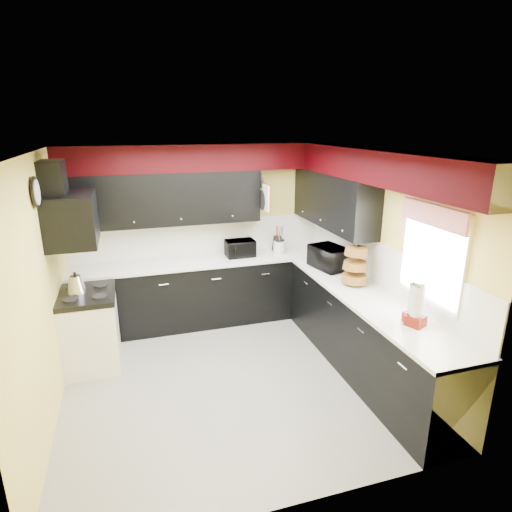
{
  "coord_description": "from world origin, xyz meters",
  "views": [
    {
      "loc": [
        -0.97,
        -4.13,
        2.77
      ],
      "look_at": [
        0.49,
        0.66,
        1.2
      ],
      "focal_mm": 30.0,
      "sensor_mm": 36.0,
      "label": 1
    }
  ],
  "objects": [
    {
      "name": "cooktop",
      "position": [
        -1.5,
        0.75,
        0.89
      ],
      "size": [
        0.62,
        0.77,
        0.06
      ],
      "primitive_type": "cube",
      "color": "black",
      "rests_on": "stove"
    },
    {
      "name": "ground",
      "position": [
        0.0,
        0.0,
        0.0
      ],
      "size": [
        3.6,
        3.6,
        0.0
      ],
      "primitive_type": "plane",
      "color": "gray",
      "rests_on": "ground"
    },
    {
      "name": "dispenser_a",
      "position": [
        1.53,
        -1.08,
        1.15
      ],
      "size": [
        0.21,
        0.21,
        0.42
      ],
      "primitive_type": null,
      "rotation": [
        0.0,
        0.0,
        0.42
      ],
      "color": "#680600",
      "rests_on": "counter_right"
    },
    {
      "name": "counter_back",
      "position": [
        0.0,
        1.5,
        0.92
      ],
      "size": [
        3.62,
        0.64,
        0.04
      ],
      "primitive_type": "cube",
      "color": "white",
      "rests_on": "cab_back"
    },
    {
      "name": "splash_back",
      "position": [
        0.0,
        1.79,
        1.19
      ],
      "size": [
        3.6,
        0.02,
        0.5
      ],
      "primitive_type": "cube",
      "color": "white",
      "rests_on": "counter_back"
    },
    {
      "name": "soffit_right",
      "position": [
        1.62,
        -0.18,
        2.33
      ],
      "size": [
        0.36,
        3.24,
        0.35
      ],
      "primitive_type": "cube",
      "color": "black",
      "rests_on": "wall_right"
    },
    {
      "name": "counter_right",
      "position": [
        1.5,
        -0.3,
        0.92
      ],
      "size": [
        0.64,
        3.02,
        0.04
      ],
      "primitive_type": "cube",
      "color": "white",
      "rests_on": "cab_right"
    },
    {
      "name": "hood_duct",
      "position": [
        -1.68,
        0.75,
        2.2
      ],
      "size": [
        0.24,
        0.4,
        0.4
      ],
      "primitive_type": "cube",
      "color": "black",
      "rests_on": "wall_left"
    },
    {
      "name": "wall_back",
      "position": [
        0.0,
        1.8,
        1.25
      ],
      "size": [
        3.6,
        0.06,
        2.5
      ],
      "primitive_type": "cube",
      "color": "#E0C666",
      "rests_on": "ground"
    },
    {
      "name": "cut_board",
      "position": [
        0.83,
        1.3,
        1.8
      ],
      "size": [
        0.03,
        0.26,
        0.35
      ],
      "primitive_type": "cube",
      "color": "white",
      "rests_on": "upper_back"
    },
    {
      "name": "cab_back",
      "position": [
        0.0,
        1.5,
        0.45
      ],
      "size": [
        3.6,
        0.6,
        0.9
      ],
      "primitive_type": "cube",
      "color": "black",
      "rests_on": "ground"
    },
    {
      "name": "window",
      "position": [
        1.79,
        -0.9,
        1.55
      ],
      "size": [
        0.03,
        0.86,
        0.96
      ],
      "primitive_type": null,
      "color": "white",
      "rests_on": "wall_right"
    },
    {
      "name": "stove",
      "position": [
        -1.5,
        0.75,
        0.43
      ],
      "size": [
        0.6,
        0.75,
        0.86
      ],
      "primitive_type": "cube",
      "color": "white",
      "rests_on": "ground"
    },
    {
      "name": "hood",
      "position": [
        -1.55,
        0.75,
        1.78
      ],
      "size": [
        0.5,
        0.78,
        0.55
      ],
      "primitive_type": "cube",
      "color": "black",
      "rests_on": "wall_left"
    },
    {
      "name": "dispenser_b",
      "position": [
        1.54,
        -1.02,
        1.13
      ],
      "size": [
        0.14,
        0.14,
        0.39
      ],
      "primitive_type": null,
      "rotation": [
        0.0,
        0.0,
        -0.01
      ],
      "color": "#700501",
      "rests_on": "counter_right"
    },
    {
      "name": "pan_top",
      "position": [
        0.82,
        1.55,
        2.0
      ],
      "size": [
        0.03,
        0.22,
        0.4
      ],
      "primitive_type": null,
      "color": "black",
      "rests_on": "upper_back"
    },
    {
      "name": "pan_low",
      "position": [
        0.82,
        1.68,
        1.72
      ],
      "size": [
        0.03,
        0.24,
        0.42
      ],
      "primitive_type": null,
      "color": "black",
      "rests_on": "upper_back"
    },
    {
      "name": "soffit_back",
      "position": [
        0.0,
        1.62,
        2.33
      ],
      "size": [
        3.6,
        0.36,
        0.35
      ],
      "primitive_type": "cube",
      "color": "black",
      "rests_on": "wall_back"
    },
    {
      "name": "kettle",
      "position": [
        -1.6,
        0.8,
        1.02
      ],
      "size": [
        0.27,
        0.27,
        0.19
      ],
      "primitive_type": null,
      "rotation": [
        0.0,
        0.0,
        -0.33
      ],
      "color": "#A5A4A8",
      "rests_on": "cooktop"
    },
    {
      "name": "utensil_crock",
      "position": [
        1.1,
        1.48,
        1.03
      ],
      "size": [
        0.22,
        0.22,
        0.18
      ],
      "primitive_type": "cylinder",
      "rotation": [
        0.0,
        0.0,
        -0.36
      ],
      "color": "silver",
      "rests_on": "counter_back"
    },
    {
      "name": "microwave",
      "position": [
        1.5,
        0.67,
        1.09
      ],
      "size": [
        0.45,
        0.58,
        0.29
      ],
      "primitive_type": "imported",
      "rotation": [
        0.0,
        0.0,
        1.77
      ],
      "color": "black",
      "rests_on": "counter_right"
    },
    {
      "name": "wall_right",
      "position": [
        1.8,
        0.0,
        1.25
      ],
      "size": [
        0.06,
        3.6,
        2.5
      ],
      "primitive_type": "cube",
      "color": "#E0C666",
      "rests_on": "ground"
    },
    {
      "name": "baskets",
      "position": [
        1.52,
        0.05,
        1.18
      ],
      "size": [
        0.27,
        0.27,
        0.5
      ],
      "primitive_type": null,
      "color": "brown",
      "rests_on": "upper_right"
    },
    {
      "name": "toaster_oven",
      "position": [
        0.52,
        1.52,
        1.06
      ],
      "size": [
        0.41,
        0.34,
        0.23
      ],
      "primitive_type": "imported",
      "rotation": [
        0.0,
        0.0,
        0.03
      ],
      "color": "black",
      "rests_on": "counter_back"
    },
    {
      "name": "deco_plate",
      "position": [
        1.77,
        -0.35,
        2.25
      ],
      "size": [
        0.03,
        0.24,
        0.24
      ],
      "primitive_type": null,
      "color": "white",
      "rests_on": "wall_right"
    },
    {
      "name": "ceiling",
      "position": [
        0.0,
        0.0,
        2.5
      ],
      "size": [
        3.6,
        3.6,
        0.06
      ],
      "primitive_type": "cube",
      "color": "white",
      "rests_on": "wall_back"
    },
    {
      "name": "knife_block",
      "position": [
        1.1,
        1.54,
        1.06
      ],
      "size": [
        0.12,
        0.16,
        0.23
      ],
      "primitive_type": "cube",
      "rotation": [
        0.0,
        0.0,
        0.1
      ],
      "color": "black",
      "rests_on": "counter_back"
    },
    {
      "name": "pan_mid",
      "position": [
        0.82,
        1.42,
        1.75
      ],
      "size": [
        0.03,
        0.28,
        0.46
      ],
      "primitive_type": null,
      "color": "black",
      "rests_on": "upper_back"
    },
    {
      "name": "upper_back",
      "position": [
        -0.5,
        1.62,
        1.8
      ],
      "size": [
        2.6,
        0.35,
        0.7
      ],
      "primitive_type": "cube",
      "color": "black",
      "rests_on": "wall_back"
    },
    {
      "name": "splash_right",
      "position": [
        1.79,
        0.0,
        1.19
      ],
      "size": [
        0.02,
        3.6,
        0.5
      ],
      "primitive_type": "cube",
      "color": "white",
      "rests_on": "counter_right"
    },
    {
      "name": "clock",
      "position": [
        -1.77,
        0.25,
        2.15
      ],
      "size": [
        0.03,
        0.3,
        0.3
      ],
      "primitive_type": null,
      "color": "black",
      "rests_on": "wall_left"
    },
    {
      "name": "cab_right",
      "position": [
        1.5,
        -0.3,
        0.45
      ],
      "size": [
        0.6,
        3.0,
        0.9
      ],
      "primitive_type": "cube",
      "color": "black",
      "rests_on": "ground"
    },
    {
      "name": "upper_right",
      "position": [
        1.62,
        0.9,
        1.8
      ],
      "size": [
        0.35,
        1.8,
        0.7
      ],
      "primitive_type": "cube",
      "color": "black",
      "rests_on": "wall_right"
    },
    {
      "name": "wall_left",
      "position": [
        -1.8,
        0.0,
        1.25
      ],
      "size": [
        0.06,
        3.6,
        2.5
      ],
      "primitive_type": "cube",
      "color": "#E0C666",
      "rests_on": "ground"
    },
    {
      "name": "valance",
      "position": [
        1.73,
        -0.9,
        1.95
      ],
      "size": [
        0.04,
        0.88,
        0.2
      ],
      "primitive_type": "cube",
      "color": "red",
      "rests_on": "wall_right"
    }
  ]
}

